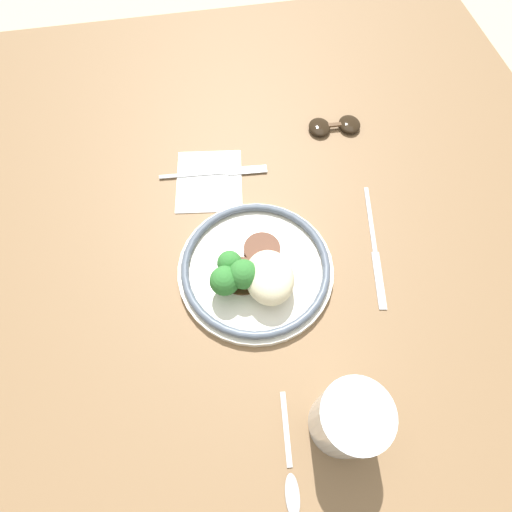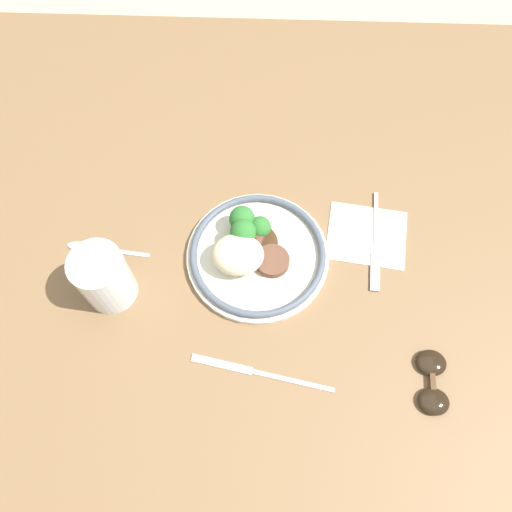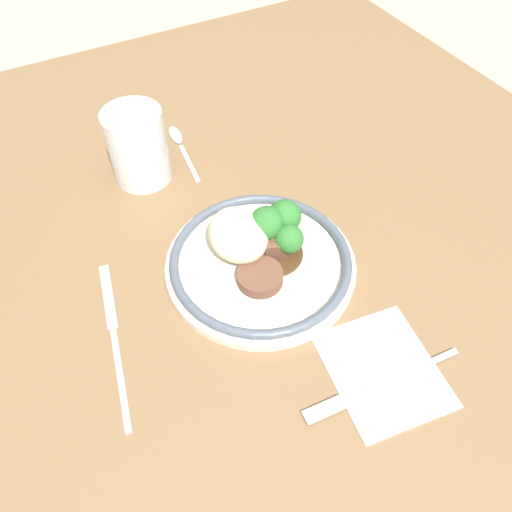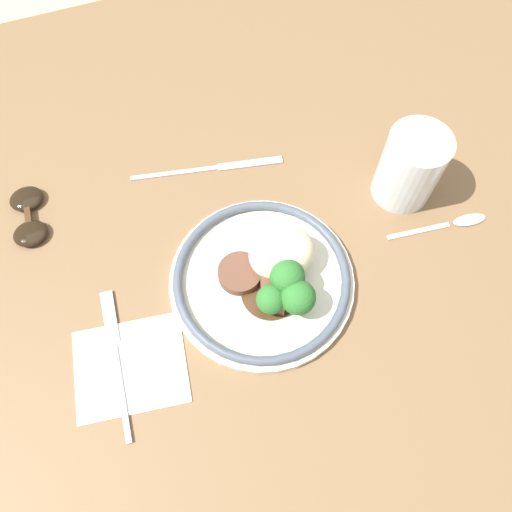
% 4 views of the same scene
% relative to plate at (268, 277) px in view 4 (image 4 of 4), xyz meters
% --- Properties ---
extents(ground_plane, '(8.00, 8.00, 0.00)m').
position_rel_plate_xyz_m(ground_plane, '(-0.03, 0.02, -0.06)').
color(ground_plane, tan).
extents(dining_table, '(1.34, 1.20, 0.04)m').
position_rel_plate_xyz_m(dining_table, '(-0.03, 0.02, -0.04)').
color(dining_table, brown).
rests_on(dining_table, ground).
extents(napkin, '(0.15, 0.13, 0.00)m').
position_rel_plate_xyz_m(napkin, '(-0.20, -0.05, -0.02)').
color(napkin, white).
rests_on(napkin, dining_table).
extents(plate, '(0.24, 0.24, 0.07)m').
position_rel_plate_xyz_m(plate, '(0.00, 0.00, 0.00)').
color(plate, silver).
rests_on(plate, dining_table).
extents(juice_glass, '(0.08, 0.08, 0.11)m').
position_rel_plate_xyz_m(juice_glass, '(0.23, 0.07, 0.03)').
color(juice_glass, '#F4AD19').
rests_on(juice_glass, dining_table).
extents(fork, '(0.03, 0.19, 0.00)m').
position_rel_plate_xyz_m(fork, '(-0.21, -0.02, -0.02)').
color(fork, '#B7B7BC').
rests_on(fork, napkin).
extents(knife, '(0.22, 0.05, 0.00)m').
position_rel_plate_xyz_m(knife, '(-0.01, 0.20, -0.02)').
color(knife, '#B7B7BC').
rests_on(knife, dining_table).
extents(spoon, '(0.15, 0.03, 0.01)m').
position_rel_plate_xyz_m(spoon, '(0.28, -0.00, -0.02)').
color(spoon, '#B7B7BC').
rests_on(spoon, dining_table).
extents(sunglasses, '(0.05, 0.10, 0.01)m').
position_rel_plate_xyz_m(sunglasses, '(-0.28, 0.21, -0.01)').
color(sunglasses, black).
rests_on(sunglasses, dining_table).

